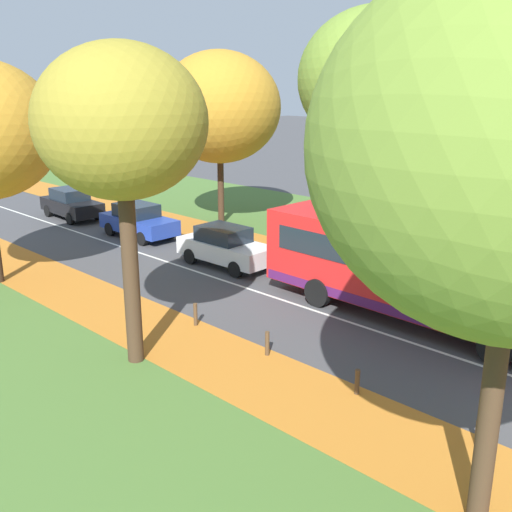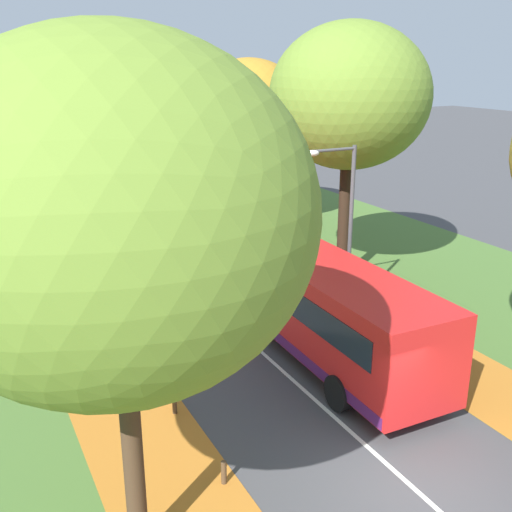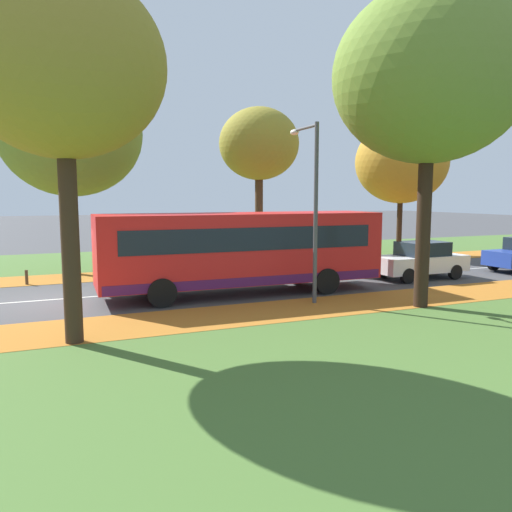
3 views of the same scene
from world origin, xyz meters
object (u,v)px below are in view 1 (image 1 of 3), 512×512
Objects in this scene: streetlamp_right at (408,188)px; tree_right_mid at (219,107)px; bollard_fourth at (357,382)px; tree_left_near at (121,124)px; bus at (416,269)px; bollard_fifth at (267,344)px; car_blue_following at (138,221)px; bollard_sixth at (195,314)px; car_white_lead at (225,246)px; bollard_third at (478,433)px; tree_right_near at (376,80)px; car_black_third_in_line at (71,204)px.

tree_right_mid is at bearing 77.82° from streetlamp_right.
bollard_fourth is (-9.89, -15.51, -5.61)m from tree_right_mid.
tree_left_near is 0.79× the size of bus.
bollard_fifth is 7.93m from streetlamp_right.
streetlamp_right reaches higher than car_blue_following.
streetlamp_right is at bearing -102.18° from tree_right_mid.
bollard_fifth is 0.96× the size of bollard_sixth.
bus reaches higher than car_white_lead.
bus is (5.07, 4.45, 1.43)m from bollard_third.
bollard_fifth is at bearing -161.91° from tree_right_near.
car_black_third_in_line is at bearing 90.29° from bus.
tree_right_mid is 1.45× the size of streetlamp_right.
bollard_fourth is at bearing -147.13° from tree_right_near.
bollard_fifth is 0.17× the size of car_black_third_in_line.
car_white_lead is (4.87, 3.83, 0.45)m from bollard_sixth.
tree_left_near reaches higher than bollard_fourth.
car_blue_following is (7.77, 10.80, -5.48)m from tree_left_near.
tree_right_mid is (12.54, 10.13, -0.35)m from tree_left_near.
bollard_third is at bearing -89.52° from bollard_fourth.
tree_right_near reaches higher than bollard_fourth.
bollard_fifth is at bearing 89.82° from bollard_third.
tree_left_near is 1.95× the size of car_white_lead.
bollard_fifth is (2.69, -2.37, -5.94)m from tree_left_near.
bollard_third is (-9.87, -18.52, -5.67)m from tree_right_mid.
tree_right_mid is at bearing 86.83° from tree_right_near.
tree_left_near is at bearing 138.55° from bollard_fifth.
car_white_lead is 0.99× the size of car_black_third_in_line.
bollard_sixth is at bearing -141.81° from car_white_lead.
tree_right_near reaches higher than car_blue_following.
bollard_sixth reaches higher than bollard_fifth.
bollard_fifth is at bearing -125.35° from car_white_lead.
bus is at bearing -90.13° from car_blue_following.
tree_right_mid is 2.07× the size of car_blue_following.
tree_right_near reaches higher than car_black_third_in_line.
tree_right_near is 18.14× the size of bollard_third.
streetlamp_right is at bearing -12.91° from tree_left_near.
streetlamp_right is 1.42× the size of car_white_lead.
bollard_fourth is at bearing -164.21° from bus.
streetlamp_right is at bearing 23.37° from bollard_fourth.
car_blue_following is at bearing 68.91° from bollard_fifth.
car_white_lead is at bearing 30.67° from tree_left_near.
bollard_fifth is 8.40m from car_white_lead.
bollard_fourth is 5.47m from bus.
bollard_sixth is (2.67, 0.64, -5.93)m from tree_left_near.
bus is (-4.80, -14.07, -4.24)m from tree_right_mid.
bus is (5.05, -1.57, 1.35)m from bollard_fifth.
car_blue_following is at bearing 54.28° from tree_left_near.
tree_right_mid reaches higher than tree_left_near.
streetlamp_right is (7.20, -2.90, 3.37)m from bollard_sixth.
car_white_lead is at bearing 91.32° from bus.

